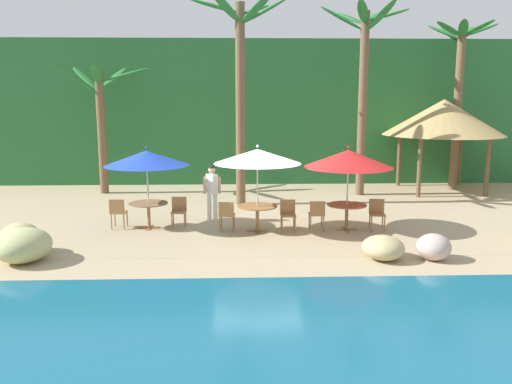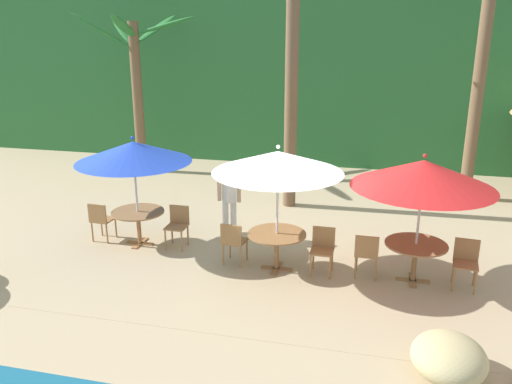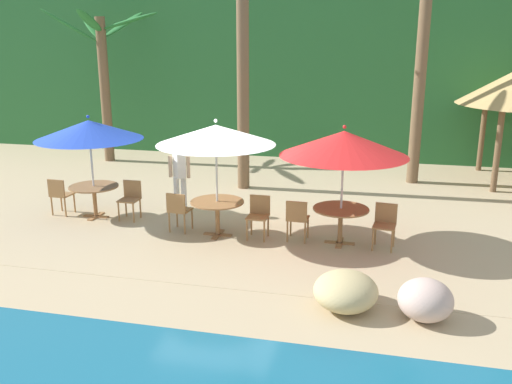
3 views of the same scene
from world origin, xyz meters
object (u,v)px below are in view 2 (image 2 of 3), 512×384
Objects in this scene: palm_tree_nearest at (136,67)px; chair_red_seaward at (466,260)px; umbrella_red at (423,174)px; chair_white_inland at (233,240)px; dining_table_red at (416,250)px; dining_table_blue at (138,217)px; umbrella_blue at (133,152)px; dining_table_white at (277,239)px; palm_tree_second at (293,20)px; chair_blue_seaward at (178,223)px; chair_blue_inland at (101,219)px; chair_white_seaward at (323,247)px; waiter_in_white at (229,195)px; chair_red_inland at (367,252)px; palm_tree_third at (487,19)px; umbrella_white at (278,162)px.

chair_red_seaward is at bearing -33.99° from palm_tree_nearest.
palm_tree_nearest is (-8.19, 6.10, 1.25)m from umbrella_red.
chair_white_inland is at bearing -178.33° from umbrella_red.
dining_table_blue is at bearing 175.62° from dining_table_red.
umbrella_blue reaches higher than dining_table_white.
dining_table_white is at bearing -83.75° from palm_tree_second.
chair_blue_seaward is 5.61m from chair_red_seaward.
chair_blue_inland is 1.00× the size of chair_white_inland.
chair_blue_seaward is 0.13× the size of palm_tree_second.
waiter_in_white is at bearing 150.66° from chair_white_seaward.
chair_blue_inland is 1.00× the size of chair_white_seaward.
chair_red_seaward is at bearing -3.83° from dining_table_blue.
chair_red_inland is 7.27m from palm_tree_third.
umbrella_white reaches higher than dining_table_white.
umbrella_white reaches higher than chair_blue_inland.
chair_white_inland is (-0.85, -0.00, -0.10)m from dining_table_white.
dining_table_blue is at bearing 0.00° from umbrella_blue.
palm_tree_second is (0.44, 3.83, 4.07)m from chair_white_inland.
waiter_in_white is (1.77, 0.77, 0.37)m from dining_table_blue.
waiter_in_white reaches higher than chair_white_seaward.
palm_tree_nearest reaches higher than umbrella_red.
chair_blue_seaward and chair_white_inland have the same top height.
dining_table_blue is 9.61m from palm_tree_third.
chair_white_seaward is at bearing 175.46° from chair_red_inland.
palm_tree_second reaches higher than chair_white_inland.
dining_table_red is at bearing -51.91° from palm_tree_second.
umbrella_white is 2.79× the size of chair_red_inland.
umbrella_white is 2.79× the size of chair_white_seaward.
chair_red_inland reaches higher than dining_table_white.
waiter_in_white is at bearing 135.29° from umbrella_white.
palm_tree_nearest is 9.91m from palm_tree_third.
chair_red_seaward is 1.00× the size of chair_red_inland.
umbrella_red is at bearing -17.48° from waiter_in_white.
umbrella_red is at bearing -4.38° from dining_table_blue.
umbrella_white reaches higher than umbrella_red.
umbrella_white reaches higher than umbrella_blue.
dining_table_blue is 1.26× the size of chair_white_seaward.
palm_tree_third reaches higher than chair_white_inland.
dining_table_white is 1.66m from chair_red_inland.
chair_red_inland reaches higher than dining_table_blue.
palm_tree_nearest reaches higher than chair_blue_seaward.
palm_tree_third reaches higher than dining_table_blue.
umbrella_red is at bearing -36.66° from palm_tree_nearest.
umbrella_blue is 3.42m from dining_table_white.
palm_tree_nearest is at bearing 146.01° from chair_red_seaward.
umbrella_white is at bearing -15.28° from chair_blue_seaward.
palm_tree_third reaches higher than chair_red_seaward.
dining_table_red is at bearing 2.13° from umbrella_white.
dining_table_red is (6.44, -0.38, 0.10)m from chair_blue_inland.
chair_blue_seaward is at bearing 164.72° from dining_table_white.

